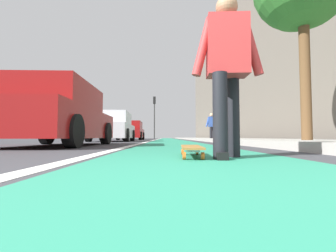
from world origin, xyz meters
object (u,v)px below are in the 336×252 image
object	(u,v)px
parked_car_near	(57,116)
pedestrian_distant	(212,125)
parked_car_far	(131,131)
skater_person	(227,65)
skateboard	(191,148)
parked_car_mid	(113,128)
traffic_light	(154,110)

from	to	relation	value
parked_car_near	pedestrian_distant	xyz separation A→B (m)	(8.69, -5.54, 0.27)
parked_car_far	pedestrian_distant	xyz separation A→B (m)	(-4.12, -5.64, 0.28)
skater_person	pedestrian_distant	xyz separation A→B (m)	(11.99, -2.28, 0.05)
skateboard	pedestrian_distant	bearing A→B (deg)	-12.51
skateboard	parked_car_near	size ratio (longest dim) A/B	0.20
skateboard	parked_car_far	bearing A→B (deg)	10.68
parked_car_near	parked_car_mid	size ratio (longest dim) A/B	1.01
skater_person	pedestrian_distant	world-z (taller)	pedestrian_distant
parked_car_near	parked_car_mid	bearing A→B (deg)	0.39
parked_car_mid	skater_person	bearing A→B (deg)	-160.69
skater_person	parked_car_near	size ratio (longest dim) A/B	0.39
parked_car_near	parked_car_far	size ratio (longest dim) A/B	1.00
parked_car_near	parked_car_far	distance (m)	12.81
skateboard	parked_car_near	distance (m)	4.34
skateboard	parked_car_near	world-z (taller)	parked_car_near
parked_car_far	skater_person	bearing A→B (deg)	-168.23
skater_person	traffic_light	size ratio (longest dim) A/B	0.35
parked_car_far	traffic_light	world-z (taller)	traffic_light
parked_car_far	traffic_light	xyz separation A→B (m)	(6.90, -1.51, 2.53)
skater_person	parked_car_near	xyz separation A→B (m)	(3.30, 3.26, -0.22)
pedestrian_distant	skateboard	bearing A→B (deg)	167.49
skateboard	parked_car_mid	world-z (taller)	parked_car_mid
parked_car_mid	traffic_light	bearing A→B (deg)	-6.10
skateboard	traffic_light	world-z (taller)	traffic_light
traffic_light	pedestrian_distant	world-z (taller)	traffic_light
parked_car_mid	parked_car_far	world-z (taller)	parked_car_far
parked_car_mid	parked_car_far	xyz separation A→B (m)	(6.70, 0.06, 0.00)
skateboard	skater_person	world-z (taller)	skater_person
pedestrian_distant	parked_car_mid	bearing A→B (deg)	114.79
parked_car_near	parked_car_far	xyz separation A→B (m)	(12.81, 0.10, -0.01)
parked_car_near	traffic_light	size ratio (longest dim) A/B	0.88
skateboard	parked_car_mid	xyz separation A→B (m)	(9.27, 2.95, 0.61)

